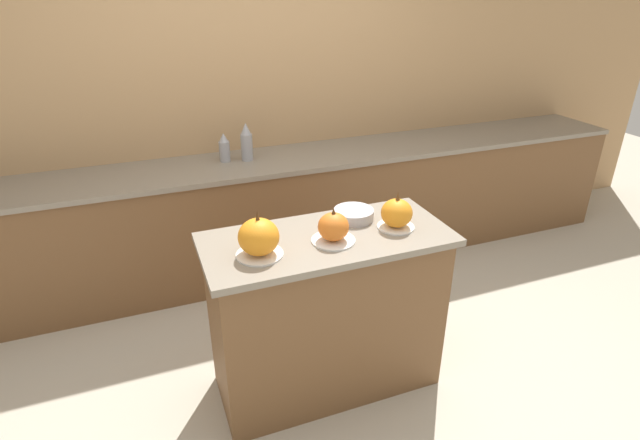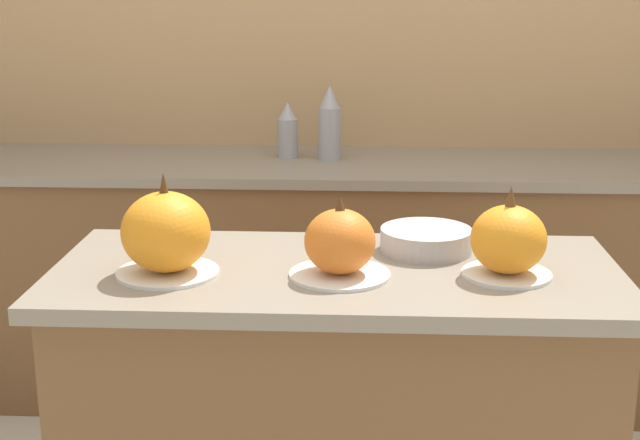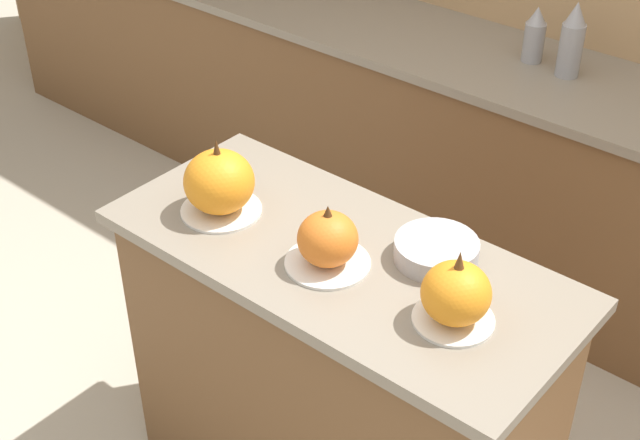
% 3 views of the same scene
% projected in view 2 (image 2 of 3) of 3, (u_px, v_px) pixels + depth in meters
% --- Properties ---
extents(wall_back, '(8.00, 0.06, 2.50)m').
position_uv_depth(wall_back, '(351.00, 52.00, 3.40)').
color(wall_back, tan).
rests_on(wall_back, ground_plane).
extents(back_counter, '(6.00, 0.60, 0.89)m').
position_uv_depth(back_counter, '(347.00, 279.00, 3.30)').
color(back_counter, brown).
rests_on(back_counter, ground_plane).
extents(pumpkin_cake_left, '(0.22, 0.22, 0.22)m').
position_uv_depth(pumpkin_cake_left, '(166.00, 234.00, 1.85)').
color(pumpkin_cake_left, white).
rests_on(pumpkin_cake_left, kitchen_island).
extents(pumpkin_cake_center, '(0.21, 0.21, 0.17)m').
position_uv_depth(pumpkin_cake_center, '(340.00, 245.00, 1.84)').
color(pumpkin_cake_center, white).
rests_on(pumpkin_cake_center, kitchen_island).
extents(pumpkin_cake_right, '(0.19, 0.19, 0.19)m').
position_uv_depth(pumpkin_cake_right, '(508.00, 242.00, 1.84)').
color(pumpkin_cake_right, white).
rests_on(pumpkin_cake_right, kitchen_island).
extents(bottle_tall, '(0.08, 0.08, 0.27)m').
position_uv_depth(bottle_tall, '(330.00, 124.00, 3.19)').
color(bottle_tall, '#99999E').
rests_on(bottle_tall, back_counter).
extents(bottle_short, '(0.08, 0.08, 0.20)m').
position_uv_depth(bottle_short, '(288.00, 131.00, 3.24)').
color(bottle_short, '#99999E').
rests_on(bottle_short, back_counter).
extents(mixing_bowl, '(0.21, 0.21, 0.05)m').
position_uv_depth(mixing_bowl, '(426.00, 240.00, 2.02)').
color(mixing_bowl, '#ADADB2').
rests_on(mixing_bowl, kitchen_island).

